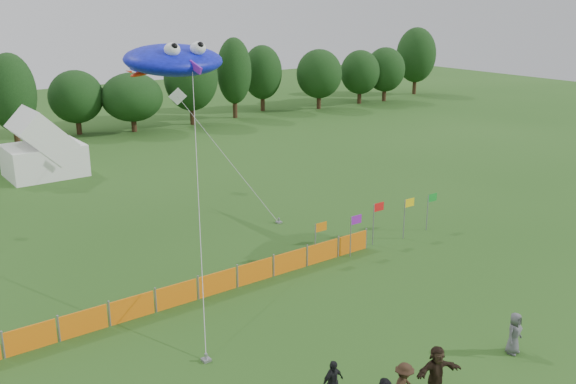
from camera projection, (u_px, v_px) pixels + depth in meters
ground at (391, 375)px, 22.28m from camera, size 160.00×160.00×0.00m
treeline at (40, 96)px, 56.49m from camera, size 104.57×8.78×8.36m
tent_right at (43, 150)px, 46.49m from camera, size 5.35×4.28×3.78m
barrier_fence at (197, 289)px, 27.72m from camera, size 19.90×0.06×1.00m
flag_row at (379, 219)px, 33.47m from camera, size 8.73×0.51×2.27m
spectator_d at (333, 383)px, 20.53m from camera, size 0.94×0.45×1.55m
spectator_e at (514, 333)px, 23.47m from camera, size 0.85×0.61×1.60m
spectator_f at (436, 372)px, 20.91m from camera, size 1.75×0.95×1.80m
stingray_kite at (171, 60)px, 34.82m from camera, size 9.91×21.86×10.43m
small_kite_white at (203, 128)px, 41.77m from camera, size 1.33×11.27×6.72m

